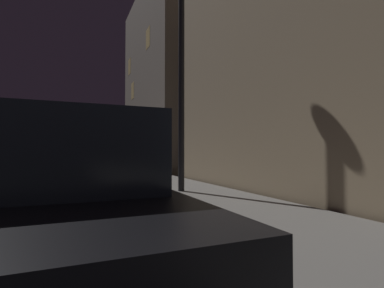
% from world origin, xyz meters
% --- Properties ---
extents(car_black, '(2.06, 4.12, 1.43)m').
position_xyz_m(car_black, '(2.85, 3.61, 0.70)').
color(car_black, black).
rests_on(car_black, ground).
extents(car_blue, '(2.10, 4.34, 1.43)m').
position_xyz_m(car_blue, '(2.85, 9.76, 0.70)').
color(car_blue, navy).
rests_on(car_blue, ground).
extents(street_lamp, '(0.44, 0.44, 5.61)m').
position_xyz_m(street_lamp, '(5.76, 7.84, 3.85)').
color(street_lamp, black).
rests_on(street_lamp, sidewalk).
extents(building_far, '(7.58, 10.59, 11.96)m').
position_xyz_m(building_far, '(11.09, 19.32, 5.98)').
color(building_far, '#6B6056').
rests_on(building_far, ground).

